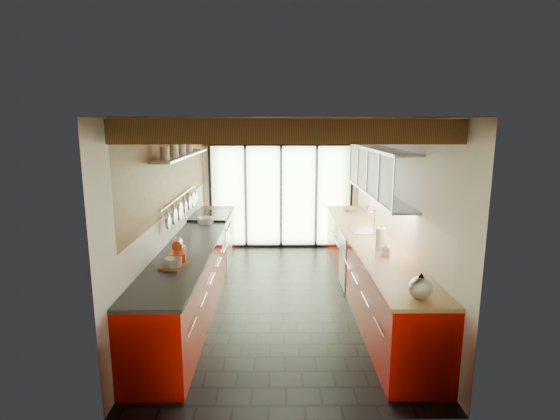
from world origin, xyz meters
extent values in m
plane|color=black|center=(0.00, 0.00, 0.00)|extent=(5.50, 5.50, 0.00)
plane|color=silver|center=(0.00, 2.75, 1.30)|extent=(3.20, 0.00, 3.20)
plane|color=silver|center=(0.00, -2.75, 1.30)|extent=(3.20, 0.00, 3.20)
plane|color=silver|center=(-1.60, 0.00, 1.30)|extent=(0.00, 5.50, 5.50)
plane|color=silver|center=(1.60, 0.00, 1.30)|extent=(0.00, 5.50, 5.50)
plane|color=#472814|center=(0.00, 0.00, 2.60)|extent=(5.50, 5.50, 0.00)
cube|color=#593316|center=(0.00, -2.25, 2.48)|extent=(3.14, 0.14, 0.22)
cube|color=#593316|center=(0.00, -1.35, 2.48)|extent=(3.14, 0.14, 0.22)
cube|color=#593316|center=(0.00, -0.45, 2.48)|extent=(3.14, 0.14, 0.22)
cube|color=#593316|center=(0.00, 0.45, 2.48)|extent=(3.14, 0.14, 0.22)
cube|color=#593316|center=(0.00, 1.35, 2.48)|extent=(3.14, 0.14, 0.22)
cube|color=#593316|center=(0.00, 2.25, 2.48)|extent=(3.14, 0.14, 0.22)
cube|color=brown|center=(0.00, 2.71, 2.35)|extent=(3.14, 0.06, 0.50)
plane|color=brown|center=(-1.57, 0.20, 1.98)|extent=(0.00, 4.90, 4.90)
plane|color=#C6EAAD|center=(0.00, 2.73, 1.08)|extent=(2.90, 0.00, 2.90)
cube|color=black|center=(-1.45, 2.72, 1.07)|extent=(0.05, 0.04, 2.15)
cube|color=black|center=(1.45, 2.72, 1.07)|extent=(0.05, 0.04, 2.15)
cube|color=black|center=(0.00, 2.69, 1.07)|extent=(0.06, 0.05, 2.15)
cube|color=black|center=(0.00, 2.69, 2.15)|extent=(2.90, 0.05, 0.06)
cylinder|color=red|center=(0.00, 2.67, 2.35)|extent=(0.34, 0.04, 0.34)
cylinder|color=beige|center=(0.00, 2.65, 2.35)|extent=(0.28, 0.02, 0.28)
cube|color=#AD0A00|center=(-1.28, 0.00, 0.44)|extent=(0.65, 5.00, 0.88)
cube|color=black|center=(-1.28, 0.00, 0.90)|extent=(0.68, 5.00, 0.04)
cube|color=silver|center=(-1.28, 1.45, 0.44)|extent=(0.66, 0.90, 0.90)
cube|color=black|center=(-1.28, 1.45, 0.93)|extent=(0.65, 0.90, 0.06)
cube|color=#AD0A00|center=(1.28, 0.00, 0.44)|extent=(0.65, 5.00, 0.88)
cube|color=tan|center=(1.28, 0.00, 0.90)|extent=(0.68, 5.00, 0.04)
cube|color=white|center=(0.95, 0.40, 0.44)|extent=(0.02, 0.60, 0.84)
cube|color=silver|center=(1.28, 0.40, 0.93)|extent=(0.45, 0.52, 0.02)
cylinder|color=silver|center=(1.42, 0.40, 1.10)|extent=(0.02, 0.02, 0.34)
torus|color=silver|center=(1.36, 0.40, 1.27)|extent=(0.14, 0.02, 0.14)
plane|color=silver|center=(1.26, 0.30, 1.85)|extent=(0.00, 3.00, 3.00)
cube|color=#9EA0A5|center=(1.43, 0.30, 1.51)|extent=(0.34, 3.00, 0.03)
cube|color=#9EA0A5|center=(1.43, 0.30, 2.19)|extent=(0.34, 3.00, 0.03)
cylinder|color=silver|center=(-1.54, 0.30, 1.47)|extent=(0.02, 2.20, 0.02)
cube|color=silver|center=(-1.45, 0.20, 2.10)|extent=(0.28, 2.60, 0.03)
cylinder|color=silver|center=(-1.50, -0.60, 1.29)|extent=(0.04, 0.18, 0.18)
cylinder|color=silver|center=(-1.50, -0.25, 1.29)|extent=(0.04, 0.22, 0.22)
cylinder|color=silver|center=(-1.50, 0.10, 1.29)|extent=(0.04, 0.26, 0.26)
cylinder|color=silver|center=(-1.50, 0.45, 1.29)|extent=(0.04, 0.18, 0.18)
cylinder|color=silver|center=(-1.50, 0.80, 1.29)|extent=(0.04, 0.22, 0.22)
cylinder|color=silver|center=(-1.50, 1.10, 1.29)|extent=(0.04, 0.26, 0.26)
cylinder|color=silver|center=(-1.50, 1.35, 1.29)|extent=(0.04, 0.18, 0.18)
cube|color=#CF4010|center=(-1.27, -1.11, 0.99)|extent=(0.22, 0.34, 0.13)
cylinder|color=#CF4010|center=(-1.27, -1.13, 1.14)|extent=(0.15, 0.22, 0.12)
cylinder|color=silver|center=(-1.27, -1.06, 1.03)|extent=(0.18, 0.18, 0.13)
cylinder|color=silver|center=(-1.27, -1.36, 0.98)|extent=(0.22, 0.22, 0.12)
cylinder|color=silver|center=(-1.27, 0.93, 0.97)|extent=(0.28, 0.28, 0.10)
cube|color=brown|center=(-1.27, -1.33, 0.93)|extent=(0.32, 0.39, 0.03)
sphere|color=silver|center=(1.27, -2.25, 1.03)|extent=(0.29, 0.29, 0.22)
cone|color=black|center=(1.27, -2.25, 1.15)|extent=(0.11, 0.11, 0.06)
cylinder|color=silver|center=(1.27, -2.13, 1.04)|extent=(0.06, 0.09, 0.05)
cylinder|color=white|center=(1.27, -0.62, 1.06)|extent=(0.17, 0.17, 0.28)
cylinder|color=silver|center=(1.27, -0.62, 1.23)|extent=(0.03, 0.03, 0.05)
imported|color=silver|center=(1.27, -0.91, 1.01)|extent=(0.09, 0.09, 0.17)
imported|color=silver|center=(1.27, 2.00, 0.95)|extent=(0.24, 0.24, 0.05)
camera|label=1|loc=(-0.09, -6.14, 2.55)|focal=28.00mm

